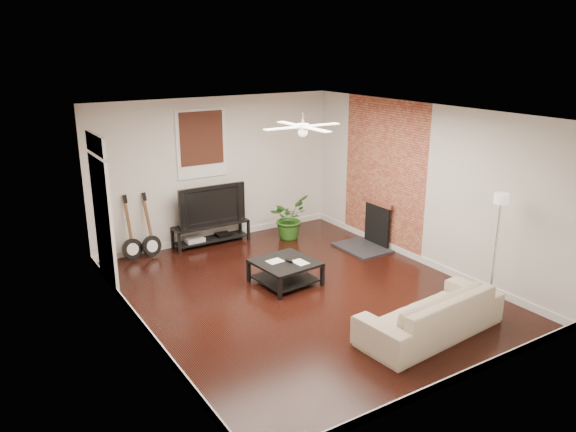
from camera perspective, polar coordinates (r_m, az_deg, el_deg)
name	(u,v)px	position (r m, az deg, el deg)	size (l,w,h in m)	color
room	(302,207)	(8.34, 1.46, 0.95)	(5.01, 6.01, 2.81)	black
brick_accent	(383,174)	(10.59, 9.73, 4.23)	(0.02, 2.20, 2.80)	#A14434
fireplace	(369,225)	(10.66, 8.32, -0.87)	(0.80, 1.10, 0.92)	black
window_back	(202,143)	(10.64, -8.85, 7.35)	(1.00, 0.06, 1.30)	#39170F
door_left	(103,211)	(9.14, -18.38, 0.52)	(0.08, 1.00, 2.50)	white
tv_stand	(211,234)	(10.91, -7.87, -1.80)	(1.50, 0.40, 0.42)	black
tv	(210,204)	(10.75, -8.04, 1.23)	(1.34, 0.18, 0.77)	black
coffee_table	(285,273)	(9.06, -0.29, -5.81)	(0.91, 0.91, 0.38)	black
sofa	(431,312)	(7.77, 14.39, -9.53)	(2.14, 0.84, 0.62)	tan
floor_lamp	(495,251)	(8.58, 20.46, -3.42)	(0.29, 0.29, 1.75)	white
potted_plant	(289,217)	(11.08, 0.06, -0.15)	(0.77, 0.67, 0.86)	#285F1B
guitar_left	(131,229)	(10.26, -15.83, -1.25)	(0.37, 0.26, 1.20)	black
guitar_right	(150,226)	(10.33, -13.93, -0.97)	(0.37, 0.26, 1.20)	black
ceiling_fan	(303,127)	(8.09, 1.53, 9.14)	(1.24, 1.24, 0.32)	white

